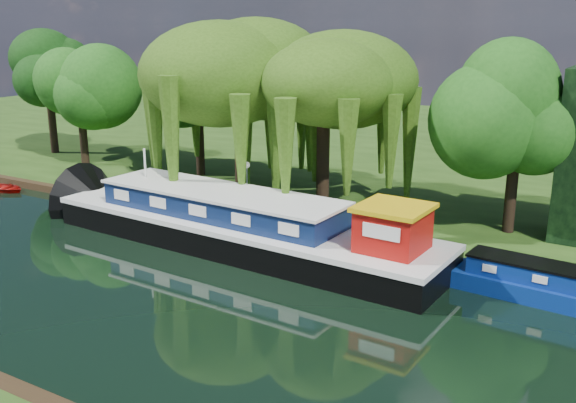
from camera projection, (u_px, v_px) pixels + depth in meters
The scene contains 14 objects.
ground at pixel (101, 272), 27.62m from camera, with size 120.00×120.00×0.00m, color black.
far_bank at pixel (394, 144), 55.75m from camera, with size 120.00×52.00×0.45m, color #213F11.
dutch_barge at pixel (242, 226), 30.42m from camera, with size 20.66×5.66×4.32m.
narrowboat at pixel (570, 292), 24.18m from camera, with size 11.05×2.72×1.59m.
red_dinghy at pixel (6, 191), 41.07m from camera, with size 2.01×2.82×0.58m, color #970E0B.
willow_left at pixel (239, 75), 36.20m from camera, with size 8.14×8.14×9.75m.
willow_right at pixel (324, 94), 33.43m from camera, with size 7.15×7.15×8.72m.
tree_far_left at pixel (79, 86), 45.24m from camera, with size 5.13×5.13×8.26m.
tree_far_back at pixel (48, 76), 49.48m from camera, with size 5.11×5.11×8.59m.
tree_far_mid at pixel (198, 89), 41.95m from camera, with size 5.11×5.11×8.36m.
tree_far_right at pixel (518, 121), 30.18m from camera, with size 4.87×4.87×7.97m.
lamppost at pixel (247, 172), 35.43m from camera, with size 0.36×0.36×2.56m.
mooring_posts at pixel (210, 204), 34.57m from camera, with size 19.16×0.16×1.00m.
reeds_near at pixel (72, 389), 17.82m from camera, with size 33.70×1.50×1.10m.
Camera 1 is at (20.07, -18.09, 10.34)m, focal length 40.00 mm.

